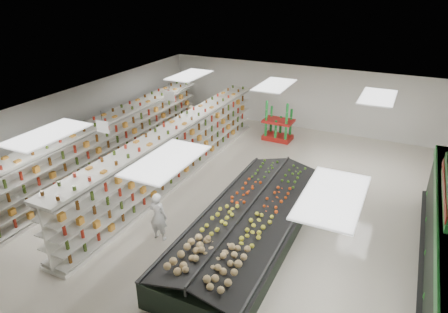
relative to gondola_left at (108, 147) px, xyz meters
The scene contains 14 objects.
floor 5.55m from the gondola_left, ahead, with size 16.00×16.00×0.00m, color beige.
ceiling 5.89m from the gondola_left, ahead, with size 14.00×16.00×0.02m, color white.
wall_back 9.79m from the gondola_left, 56.02° to the left, with size 14.00×0.02×3.20m, color white.
wall_left 1.65m from the gondola_left, behind, with size 0.02×16.00×3.20m, color white.
produce_wall_case 12.07m from the gondola_left, ahead, with size 0.93×8.00×2.20m.
aisle_sign_near 3.07m from the gondola_left, 48.81° to the right, with size 0.52×0.06×0.75m.
aisle_sign_far 3.20m from the gondola_left, 51.70° to the left, with size 0.52×0.06×0.75m.
hortifruti_banner 11.90m from the gondola_left, ahead, with size 0.12×3.20×0.95m.
gondola_left is the anchor object (origin of this frame).
gondola_center 2.88m from the gondola_left, 11.07° to the left, with size 0.97×12.46×2.16m.
produce_island 7.13m from the gondola_left, 15.00° to the right, with size 2.76×7.60×1.13m.
soda_endcap 7.90m from the gondola_left, 49.58° to the left, with size 1.42×0.99×1.77m.
shopper_main 5.43m from the gondola_left, 34.65° to the right, with size 0.57×0.37×1.55m, color silver.
shopper_background 4.67m from the gondola_left, 74.32° to the left, with size 0.79×0.48×1.62m, color #9B7D5F.
Camera 1 is at (5.04, -11.31, 7.29)m, focal length 32.00 mm.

